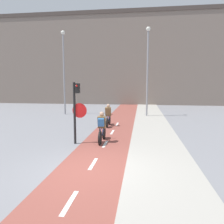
% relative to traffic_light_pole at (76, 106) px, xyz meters
% --- Properties ---
extents(ground_plane, '(120.00, 120.00, 0.00)m').
position_rel_traffic_light_pole_xyz_m(ground_plane, '(1.31, -2.96, -1.77)').
color(ground_plane, gray).
extents(bike_lane, '(2.27, 60.00, 0.02)m').
position_rel_traffic_light_pole_xyz_m(bike_lane, '(1.31, -2.96, -1.76)').
color(bike_lane, brown).
rests_on(bike_lane, ground_plane).
extents(sidewalk_strip, '(2.40, 60.00, 0.05)m').
position_rel_traffic_light_pole_xyz_m(sidewalk_strip, '(3.65, -2.96, -1.74)').
color(sidewalk_strip, '#A8A399').
rests_on(sidewalk_strip, ground_plane).
extents(building_row_background, '(60.00, 5.20, 12.09)m').
position_rel_traffic_light_pole_xyz_m(building_row_background, '(1.31, 21.64, 4.29)').
color(building_row_background, slate).
rests_on(building_row_background, ground_plane).
extents(traffic_light_pole, '(0.67, 0.25, 2.84)m').
position_rel_traffic_light_pole_xyz_m(traffic_light_pole, '(0.00, 0.00, 0.00)').
color(traffic_light_pole, black).
rests_on(traffic_light_pole, ground_plane).
extents(street_lamp_far, '(0.36, 0.36, 7.35)m').
position_rel_traffic_light_pole_xyz_m(street_lamp_far, '(-3.96, 9.40, 2.68)').
color(street_lamp_far, gray).
rests_on(street_lamp_far, ground_plane).
extents(street_lamp_sidewalk, '(0.36, 0.36, 7.34)m').
position_rel_traffic_light_pole_xyz_m(street_lamp_sidewalk, '(3.38, 9.05, 2.68)').
color(street_lamp_sidewalk, gray).
rests_on(street_lamp_sidewalk, ground_plane).
extents(cyclist_near, '(0.46, 1.71, 1.47)m').
position_rel_traffic_light_pole_xyz_m(cyclist_near, '(1.10, 0.40, -1.06)').
color(cyclist_near, black).
rests_on(cyclist_near, ground_plane).
extents(cyclist_far, '(0.46, 1.65, 1.46)m').
position_rel_traffic_light_pole_xyz_m(cyclist_far, '(0.81, 4.30, -1.11)').
color(cyclist_far, black).
rests_on(cyclist_far, ground_plane).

